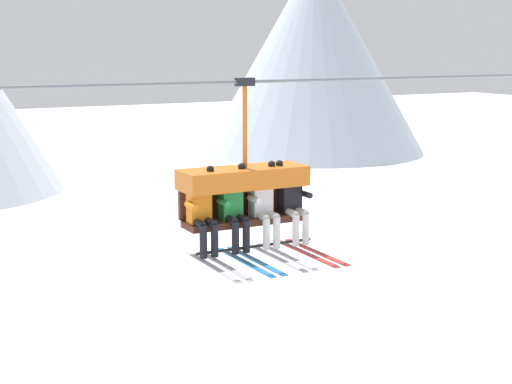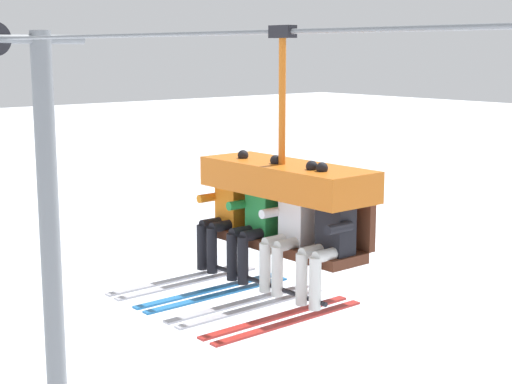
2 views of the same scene
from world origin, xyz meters
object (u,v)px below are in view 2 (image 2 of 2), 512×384
skier_orange (223,210)px  skier_white (289,227)px  chairlift_chair (287,192)px  skier_green (254,218)px  lift_tower_near (50,258)px  skier_black (326,236)px

skier_orange → skier_white: bearing=0.0°
chairlift_chair → skier_green: size_ratio=1.46×
lift_tower_near → skier_orange: bearing=-8.4°
lift_tower_near → skier_white: bearing=-7.2°
skier_white → skier_orange: bearing=180.0°
lift_tower_near → skier_green: (6.76, -0.92, 1.97)m
lift_tower_near → skier_white: 7.59m
skier_green → skier_black: same height
skier_green → skier_white: (0.51, 0.00, 0.00)m
lift_tower_near → skier_white: lift_tower_near is taller
skier_green → skier_black: (1.01, 0.00, 0.00)m
skier_white → skier_black: 0.50m
skier_black → lift_tower_near: bearing=173.2°
lift_tower_near → skier_green: bearing=-7.8°
skier_green → skier_black: 1.01m
chairlift_chair → skier_white: chairlift_chair is taller
chairlift_chair → skier_white: bearing=-39.6°
chairlift_chair → skier_orange: 0.84m
chairlift_chair → skier_green: (-0.25, -0.21, -0.28)m
skier_orange → skier_black: size_ratio=1.00×
skier_white → chairlift_chair: bearing=140.4°
lift_tower_near → skier_orange: 6.61m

